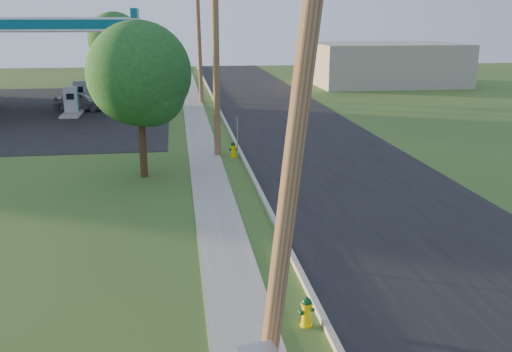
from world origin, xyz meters
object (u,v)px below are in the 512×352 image
at_px(fuel_pump_se, 81,97).
at_px(hydrant_mid, 233,150).
at_px(car_silver, 82,101).
at_px(tree_lot, 116,41).
at_px(hydrant_near, 307,312).
at_px(utility_pole_far, 199,39).
at_px(hydrant_far, 217,114).
at_px(utility_pole_mid, 216,50).
at_px(fuel_pump_ne, 72,105).
at_px(tree_verge, 142,78).
at_px(utility_pole_near, 298,120).
at_px(price_pylon, 136,36).

relative_size(fuel_pump_se, hydrant_mid, 4.21).
bearing_deg(hydrant_mid, car_silver, 120.27).
distance_m(tree_lot, hydrant_near, 41.44).
bearing_deg(utility_pole_far, car_silver, -162.55).
relative_size(hydrant_near, hydrant_far, 0.91).
relative_size(utility_pole_mid, hydrant_far, 12.92).
height_order(utility_pole_far, hydrant_mid, utility_pole_far).
xyz_separation_m(fuel_pump_ne, tree_verge, (5.69, -16.48, 3.33)).
bearing_deg(tree_lot, hydrant_far, -62.50).
bearing_deg(hydrant_near, utility_pole_far, 91.18).
xyz_separation_m(utility_pole_near, tree_lot, (-6.83, 42.52, -0.35)).
bearing_deg(fuel_pump_se, utility_pole_mid, -62.37).
xyz_separation_m(fuel_pump_se, hydrant_far, (9.62, -6.99, -0.35)).
relative_size(utility_pole_mid, car_silver, 2.49).
bearing_deg(tree_verge, hydrant_near, -72.69).
bearing_deg(utility_pole_near, fuel_pump_ne, 106.02).
distance_m(hydrant_mid, hydrant_far, 10.59).
bearing_deg(price_pylon, fuel_pump_se, 113.50).
height_order(utility_pole_near, hydrant_mid, utility_pole_near).
xyz_separation_m(price_pylon, hydrant_near, (4.60, -21.52, -5.09)).
xyz_separation_m(utility_pole_far, tree_lot, (-6.83, 6.52, -0.35)).
height_order(utility_pole_mid, utility_pole_far, utility_pole_mid).
distance_m(tree_verge, hydrant_far, 14.53).
bearing_deg(tree_lot, car_silver, -100.72).
distance_m(fuel_pump_ne, hydrant_near, 30.57).
distance_m(utility_pole_near, hydrant_mid, 17.99).
relative_size(hydrant_mid, hydrant_far, 1.00).
bearing_deg(utility_pole_near, hydrant_far, 88.54).
bearing_deg(price_pylon, hydrant_mid, -52.92).
bearing_deg(tree_lot, utility_pole_near, -80.87).
relative_size(utility_pole_far, tree_verge, 1.51).
bearing_deg(utility_pole_near, price_pylon, 99.42).
xyz_separation_m(fuel_pump_ne, tree_lot, (2.07, 11.52, 3.73)).
distance_m(fuel_pump_ne, hydrant_far, 10.08).
xyz_separation_m(tree_verge, car_silver, (-5.37, 18.79, -3.39)).
relative_size(tree_verge, hydrant_near, 9.11).
bearing_deg(hydrant_near, fuel_pump_ne, 108.31).
xyz_separation_m(fuel_pump_ne, hydrant_far, (9.62, -2.99, -0.35)).
relative_size(utility_pole_far, price_pylon, 1.39).
relative_size(utility_pole_near, tree_lot, 1.37).
xyz_separation_m(utility_pole_near, price_pylon, (-3.90, 23.50, 0.63)).
bearing_deg(utility_pole_mid, utility_pole_far, 90.00).
bearing_deg(utility_pole_far, fuel_pump_ne, -150.67).
height_order(fuel_pump_ne, hydrant_near, fuel_pump_ne).
height_order(hydrant_far, car_silver, car_silver).
xyz_separation_m(utility_pole_far, tree_verge, (-3.21, -21.48, -0.75)).
height_order(hydrant_mid, hydrant_far, same).
distance_m(price_pylon, tree_lot, 19.27).
xyz_separation_m(price_pylon, car_silver, (-4.68, 9.80, -4.76)).
bearing_deg(price_pylon, car_silver, 115.50).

